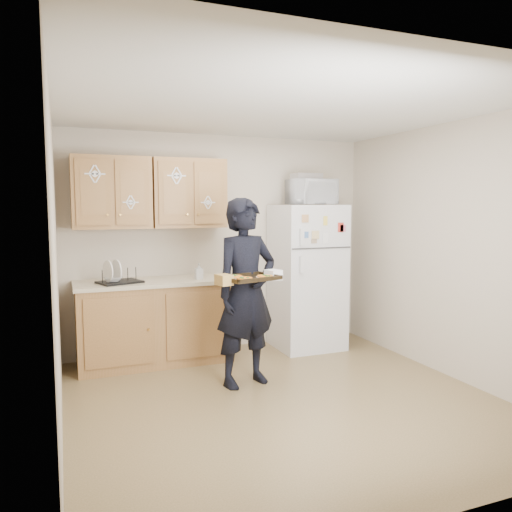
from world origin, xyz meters
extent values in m
plane|color=brown|center=(0.00, 0.00, 0.00)|extent=(3.60, 3.60, 0.00)
plane|color=silver|center=(0.00, 0.00, 2.50)|extent=(3.60, 3.60, 0.00)
cube|color=#B5A893|center=(0.00, 1.80, 1.25)|extent=(3.60, 0.04, 2.50)
cube|color=#B5A893|center=(0.00, -1.80, 1.25)|extent=(3.60, 0.04, 2.50)
cube|color=#B5A893|center=(-1.80, 0.00, 1.25)|extent=(0.04, 3.60, 2.50)
cube|color=#B5A893|center=(1.80, 0.00, 1.25)|extent=(0.04, 3.60, 2.50)
cube|color=silver|center=(0.95, 1.43, 0.85)|extent=(0.75, 0.70, 1.70)
cube|color=brown|center=(-0.85, 1.48, 0.43)|extent=(1.60, 0.60, 0.86)
cube|color=beige|center=(-0.85, 1.48, 0.88)|extent=(1.64, 0.64, 0.04)
cube|color=brown|center=(-1.25, 1.61, 1.83)|extent=(0.80, 0.33, 0.75)
cube|color=brown|center=(-0.43, 1.61, 1.83)|extent=(0.80, 0.33, 0.75)
cube|color=gold|center=(1.47, 1.67, 0.16)|extent=(0.20, 0.07, 0.32)
imported|color=black|center=(-0.16, 0.52, 0.88)|extent=(0.73, 0.57, 1.76)
cube|color=black|center=(-0.23, 0.22, 1.06)|extent=(0.54, 0.45, 0.04)
cylinder|color=orange|center=(-0.32, 0.12, 1.08)|extent=(0.16, 0.16, 0.02)
cylinder|color=orange|center=(-0.11, 0.18, 1.08)|extent=(0.16, 0.16, 0.02)
cylinder|color=orange|center=(-0.36, 0.27, 1.08)|extent=(0.16, 0.16, 0.02)
imported|color=silver|center=(0.97, 1.38, 1.85)|extent=(0.56, 0.41, 0.29)
cube|color=silver|center=(0.92, 1.41, 2.03)|extent=(0.32, 0.23, 0.07)
cube|color=black|center=(-1.21, 1.42, 0.98)|extent=(0.49, 0.43, 0.16)
imported|color=silver|center=(-1.27, 1.42, 0.94)|extent=(0.23, 0.23, 0.05)
imported|color=silver|center=(-0.38, 1.38, 0.99)|extent=(0.08, 0.08, 0.18)
camera|label=1|loc=(-1.76, -3.81, 1.69)|focal=35.00mm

